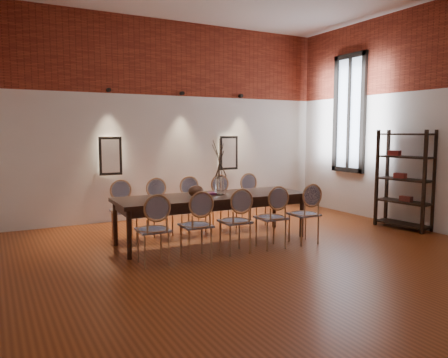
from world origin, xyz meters
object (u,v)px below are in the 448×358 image
chair_far_d (225,203)px  chair_far_e (254,200)px  chair_far_b (160,208)px  dining_table (212,218)px  chair_near_c (235,221)px  chair_far_a (124,211)px  vase (220,185)px  chair_near_e (304,214)px  chair_near_b (196,225)px  chair_near_a (153,230)px  chair_far_c (194,205)px  book (208,194)px  bowl (196,191)px  chair_near_d (271,217)px  shelving_rack (405,180)px

chair_far_d → chair_far_e: same height
chair_far_b → chair_far_d: same height
chair_far_b → dining_table: bearing=128.5°
chair_near_c → chair_far_a: same height
vase → chair_near_e: bearing=-36.7°
chair_near_b → chair_far_a: 1.67m
chair_near_a → vase: 1.63m
chair_far_a → chair_far_e: size_ratio=1.00×
chair_far_b → chair_far_c: bearing=180.0°
chair_near_b → vase: size_ratio=3.13×
book → chair_far_c: bearing=85.4°
chair_near_e → chair_near_a: bearing=-180.0°
chair_near_a → chair_far_b: 1.67m
chair_near_c → chair_far_b: bearing=111.7°
chair_far_b → bowl: bearing=110.9°
chair_near_e → vase: size_ratio=3.13×
chair_far_a → bowl: (0.91, -0.85, 0.37)m
chair_far_a → vase: 1.63m
chair_near_d → shelving_rack: 2.94m
vase → shelving_rack: (3.38, -0.81, 0.00)m
chair_near_a → chair_near_d: same height
chair_near_e → vase: (-1.08, 0.81, 0.43)m
book → chair_far_a: bearing=148.8°
dining_table → chair_near_d: bearing=-51.5°
chair_near_a → chair_far_b: bearing=68.3°
chair_near_c → chair_far_b: 1.67m
chair_near_e → bowl: size_ratio=3.92×
chair_near_e → vase: vase is taller
chair_near_c → chair_far_b: (-0.57, 1.57, 0.00)m
chair_far_e → chair_near_b: bearing=40.0°
dining_table → shelving_rack: shelving_rack is taller
chair_far_c → chair_far_e: 1.24m
chair_near_d → chair_far_c: (-0.57, 1.57, 0.00)m
chair_near_c → bowl: (-0.28, 0.74, 0.37)m
chair_near_a → chair_far_e: same height
dining_table → vase: size_ratio=10.31×
chair_near_a → chair_far_d: same height
chair_far_d → shelving_rack: size_ratio=0.52×
bowl → chair_far_d: bearing=40.3°
chair_near_e → chair_near_c: bearing=-180.0°
chair_far_d → chair_far_e: size_ratio=1.00×
chair_near_b → shelving_rack: size_ratio=0.52×
chair_near_a → chair_far_e: (2.52, 1.48, 0.00)m
dining_table → chair_far_b: chair_far_b is taller
chair_near_c → chair_far_d: same height
chair_far_b → chair_near_e: bearing=140.0°
chair_far_a → book: (1.18, -0.72, 0.30)m
chair_near_c → shelving_rack: shelving_rack is taller
chair_far_b → chair_far_e: size_ratio=1.00×
chair_near_b → chair_far_b: (0.04, 1.55, 0.00)m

